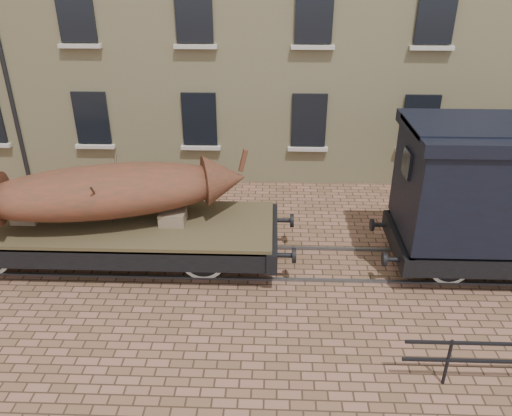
{
  "coord_description": "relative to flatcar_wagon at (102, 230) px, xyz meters",
  "views": [
    {
      "loc": [
        -0.14,
        -10.5,
        6.91
      ],
      "look_at": [
        -0.53,
        0.5,
        1.3
      ],
      "focal_mm": 35.0,
      "sensor_mm": 36.0,
      "label": 1
    }
  ],
  "objects": [
    {
      "name": "ground",
      "position": [
        4.3,
        0.0,
        -0.89
      ],
      "size": [
        90.0,
        90.0,
        0.0
      ],
      "primitive_type": "plane",
      "color": "brown"
    },
    {
      "name": "rail_track",
      "position": [
        4.3,
        0.0,
        -0.86
      ],
      "size": [
        30.0,
        1.52,
        0.06
      ],
      "color": "#59595E",
      "rests_on": "ground"
    },
    {
      "name": "flatcar_wagon",
      "position": [
        0.0,
        0.0,
        0.0
      ],
      "size": [
        9.46,
        2.57,
        1.43
      ],
      "color": "#433A26",
      "rests_on": "ground"
    },
    {
      "name": "iron_boat",
      "position": [
        0.28,
        0.0,
        1.06
      ],
      "size": [
        6.71,
        3.27,
        1.61
      ],
      "color": "brown",
      "rests_on": "flatcar_wagon"
    }
  ]
}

